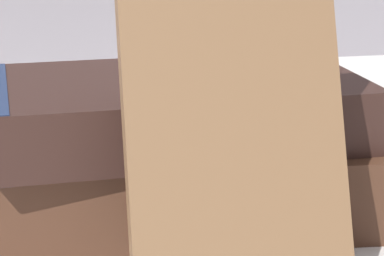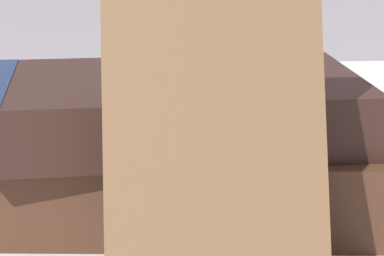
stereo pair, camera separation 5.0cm
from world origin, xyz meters
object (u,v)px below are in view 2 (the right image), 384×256
at_px(book_flat_top, 167,108).
at_px(book_leaning_front, 214,142).
at_px(pocket_watch, 217,75).
at_px(book_flat_bottom, 174,171).

distance_m(book_flat_top, book_leaning_front, 0.10).
bearing_deg(book_leaning_front, pocket_watch, 83.68).
distance_m(book_leaning_front, pocket_watch, 0.09).
bearing_deg(book_leaning_front, book_flat_bottom, 97.83).
height_order(book_leaning_front, pocket_watch, book_leaning_front).
xyz_separation_m(book_flat_bottom, book_leaning_front, (0.01, -0.10, 0.05)).
xyz_separation_m(book_leaning_front, pocket_watch, (0.01, 0.09, 0.01)).
distance_m(book_flat_top, pocket_watch, 0.04).
relative_size(book_flat_bottom, pocket_watch, 4.66).
distance_m(book_flat_bottom, pocket_watch, 0.07).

